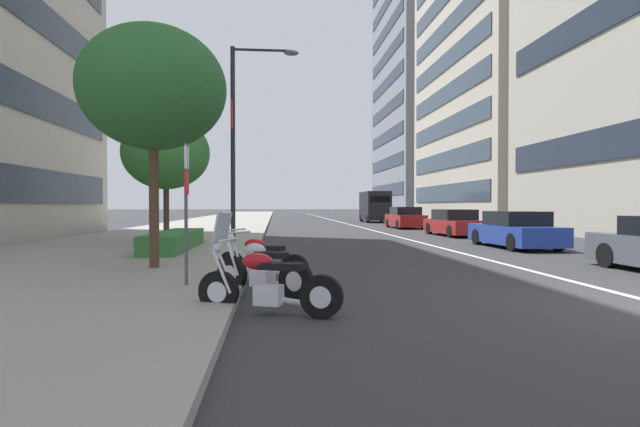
# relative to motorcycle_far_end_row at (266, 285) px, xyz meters

# --- Properties ---
(sidewalk_right_plaza) EXTENTS (160.00, 8.70, 0.15)m
(sidewalk_right_plaza) POSITION_rel_motorcycle_far_end_row_xyz_m (29.55, 4.80, -0.36)
(sidewalk_right_plaza) COLOR gray
(sidewalk_right_plaza) RESTS_ON ground
(lane_centre_stripe) EXTENTS (110.00, 0.16, 0.01)m
(lane_centre_stripe) POSITION_rel_motorcycle_far_end_row_xyz_m (34.55, -6.22, -0.43)
(lane_centre_stripe) COLOR silver
(lane_centre_stripe) RESTS_ON ground
(motorcycle_far_end_row) EXTENTS (0.94, 2.07, 1.46)m
(motorcycle_far_end_row) POSITION_rel_motorcycle_far_end_row_xyz_m (0.00, 0.00, 0.00)
(motorcycle_far_end_row) COLOR black
(motorcycle_far_end_row) RESTS_ON ground
(motorcycle_mid_row) EXTENTS (1.45, 1.69, 1.10)m
(motorcycle_mid_row) POSITION_rel_motorcycle_far_end_row_xyz_m (1.50, 0.10, -0.01)
(motorcycle_mid_row) COLOR black
(motorcycle_mid_row) RESTS_ON ground
(motorcycle_second_in_row) EXTENTS (1.16, 1.88, 1.08)m
(motorcycle_second_in_row) POSITION_rel_motorcycle_far_end_row_xyz_m (3.03, 0.16, -0.03)
(motorcycle_second_in_row) COLOR black
(motorcycle_second_in_row) RESTS_ON ground
(car_approaching_light) EXTENTS (4.48, 1.85, 1.35)m
(car_approaching_light) POSITION_rel_motorcycle_far_end_row_xyz_m (10.43, -8.99, 0.20)
(car_approaching_light) COLOR navy
(car_approaching_light) RESTS_ON ground
(car_lead_in_lane) EXTENTS (4.73, 1.91, 1.36)m
(car_lead_in_lane) POSITION_rel_motorcycle_far_end_row_xyz_m (17.62, -9.36, 0.20)
(car_lead_in_lane) COLOR maroon
(car_lead_in_lane) RESTS_ON ground
(car_far_down_avenue) EXTENTS (4.60, 1.91, 1.47)m
(car_far_down_avenue) POSITION_rel_motorcycle_far_end_row_xyz_m (26.07, -9.03, 0.25)
(car_far_down_avenue) COLOR maroon
(car_far_down_avenue) RESTS_ON ground
(delivery_van_ahead) EXTENTS (5.17, 2.26, 2.85)m
(delivery_van_ahead) POSITION_rel_motorcycle_far_end_row_xyz_m (38.31, -9.41, 1.08)
(delivery_van_ahead) COLOR black
(delivery_van_ahead) RESTS_ON ground
(parking_sign_by_curb) EXTENTS (0.32, 0.06, 2.51)m
(parking_sign_by_curb) POSITION_rel_motorcycle_far_end_row_xyz_m (1.87, 1.44, 1.29)
(parking_sign_by_curb) COLOR #47494C
(parking_sign_by_curb) RESTS_ON sidewalk_right_plaza
(street_lamp_with_banners) EXTENTS (1.26, 2.70, 7.67)m
(street_lamp_with_banners) POSITION_rel_motorcycle_far_end_row_xyz_m (12.62, 1.12, 4.43)
(street_lamp_with_banners) COLOR #232326
(street_lamp_with_banners) RESTS_ON sidewalk_right_plaza
(clipped_hedge_bed) EXTENTS (5.35, 1.10, 0.56)m
(clipped_hedge_bed) POSITION_rel_motorcycle_far_end_row_xyz_m (9.31, 3.14, -0.00)
(clipped_hedge_bed) COLOR #337033
(clipped_hedge_bed) RESTS_ON sidewalk_right_plaza
(street_tree_near_plaza_corner) EXTENTS (3.28, 3.28, 5.47)m
(street_tree_near_plaza_corner) POSITION_rel_motorcycle_far_end_row_xyz_m (4.45, 2.62, 3.78)
(street_tree_near_plaza_corner) COLOR #473323
(street_tree_near_plaza_corner) RESTS_ON sidewalk_right_plaza
(street_tree_by_lamp_post) EXTENTS (3.37, 3.37, 4.91)m
(street_tree_by_lamp_post) POSITION_rel_motorcycle_far_end_row_xyz_m (12.70, 4.13, 3.19)
(street_tree_by_lamp_post) COLOR #473323
(street_tree_by_lamp_post) RESTS_ON sidewalk_right_plaza
(office_tower_mid_left) EXTENTS (19.78, 14.55, 33.15)m
(office_tower_mid_left) POSITION_rel_motorcycle_far_end_row_xyz_m (34.36, -22.10, 16.15)
(office_tower_mid_left) COLOR beige
(office_tower_mid_left) RESTS_ON ground
(office_tower_far_left_down_avenue) EXTENTS (19.73, 18.48, 45.32)m
(office_tower_far_left_down_avenue) POSITION_rel_motorcycle_far_end_row_xyz_m (57.49, -24.07, 22.23)
(office_tower_far_left_down_avenue) COLOR gray
(office_tower_far_left_down_avenue) RESTS_ON ground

